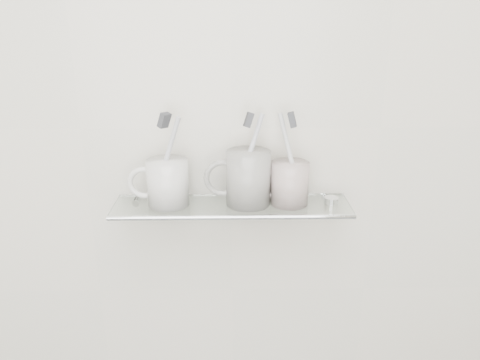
{
  "coord_description": "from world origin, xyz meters",
  "views": [
    {
      "loc": [
        0.0,
        0.13,
        1.49
      ],
      "look_at": [
        0.02,
        1.04,
        1.16
      ],
      "focal_mm": 35.0,
      "sensor_mm": 36.0,
      "label": 1
    }
  ],
  "objects_px": {
    "shelf_glass": "(232,206)",
    "mug_right": "(290,183)",
    "mug_center": "(248,178)",
    "mug_left": "(168,182)"
  },
  "relations": [
    {
      "from": "shelf_glass",
      "to": "mug_right",
      "type": "distance_m",
      "value": 0.13
    },
    {
      "from": "mug_left",
      "to": "mug_right",
      "type": "xyz_separation_m",
      "value": [
        0.26,
        0.0,
        -0.0
      ]
    },
    {
      "from": "shelf_glass",
      "to": "mug_center",
      "type": "bearing_deg",
      "value": 8.19
    },
    {
      "from": "mug_left",
      "to": "mug_center",
      "type": "bearing_deg",
      "value": 22.5
    },
    {
      "from": "shelf_glass",
      "to": "mug_right",
      "type": "relative_size",
      "value": 5.53
    },
    {
      "from": "mug_right",
      "to": "mug_center",
      "type": "bearing_deg",
      "value": 172.43
    },
    {
      "from": "shelf_glass",
      "to": "mug_center",
      "type": "height_order",
      "value": "mug_center"
    },
    {
      "from": "mug_center",
      "to": "mug_right",
      "type": "xyz_separation_m",
      "value": [
        0.09,
        0.0,
        -0.01
      ]
    },
    {
      "from": "shelf_glass",
      "to": "mug_left",
      "type": "xyz_separation_m",
      "value": [
        -0.13,
        0.0,
        0.05
      ]
    },
    {
      "from": "mug_right",
      "to": "mug_left",
      "type": "bearing_deg",
      "value": 172.43
    }
  ]
}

